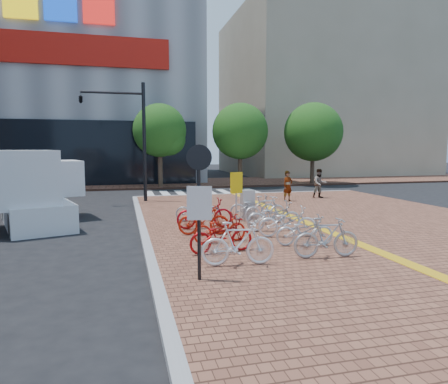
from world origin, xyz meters
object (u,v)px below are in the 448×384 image
object	(u,v)px
pedestrian_a	(288,186)
yellow_sign	(237,187)
traffic_light_pole	(116,120)
bike_3	(204,220)
bike_1	(221,235)
bike_6	(326,238)
notice_sign	(199,196)
box_truck	(35,190)
bike_8	(287,222)
pedestrian_b	(320,183)
bike_10	(265,210)
utility_box	(248,204)
bike_7	(305,231)
bike_0	(238,243)
bike_11	(253,207)
bike_5	(198,210)
bike_9	(274,216)
bike_2	(220,228)

from	to	relation	value
pedestrian_a	yellow_sign	size ratio (longest dim) A/B	0.85
traffic_light_pole	bike_3	bearing A→B (deg)	-72.81
bike_1	bike_6	bearing A→B (deg)	-122.67
notice_sign	box_truck	xyz separation A→B (m)	(-4.75, 8.18, -0.60)
bike_8	pedestrian_b	distance (m)	10.50
bike_10	utility_box	size ratio (longest dim) A/B	1.55
bike_3	utility_box	xyz separation A→B (m)	(2.32, 2.67, 0.07)
bike_1	bike_7	bearing A→B (deg)	-93.88
bike_0	bike_11	size ratio (longest dim) A/B	0.96
bike_3	notice_sign	bearing A→B (deg)	177.64
bike_7	yellow_sign	distance (m)	4.49
utility_box	bike_8	bearing A→B (deg)	-87.38
bike_8	bike_5	bearing A→B (deg)	44.21
bike_5	bike_1	bearing A→B (deg)	-173.45
bike_11	traffic_light_pole	distance (m)	9.24
pedestrian_b	bike_1	bearing A→B (deg)	-126.28
bike_1	bike_8	distance (m)	2.80
bike_7	bike_11	size ratio (longest dim) A/B	0.91
bike_9	pedestrian_b	xyz separation A→B (m)	(5.79, 7.80, 0.32)
bike_7	utility_box	size ratio (longest dim) A/B	1.48
bike_2	bike_6	bearing A→B (deg)	-144.67
bike_1	pedestrian_b	bearing A→B (deg)	-46.51
bike_0	pedestrian_a	xyz separation A→B (m)	(5.81, 10.55, 0.27)
bike_7	bike_11	bearing A→B (deg)	10.19
bike_1	bike_11	size ratio (longest dim) A/B	0.97
utility_box	bike_0	bearing A→B (deg)	-109.63
pedestrian_b	box_truck	distance (m)	14.49
bike_5	utility_box	size ratio (longest dim) A/B	1.51
bike_7	bike_8	size ratio (longest dim) A/B	0.90
bike_7	notice_sign	distance (m)	4.35
bike_9	bike_10	world-z (taller)	bike_10
bike_0	yellow_sign	world-z (taller)	yellow_sign
utility_box	box_truck	size ratio (longest dim) A/B	0.21
bike_5	pedestrian_b	xyz separation A→B (m)	(7.95, 5.43, 0.37)
bike_3	pedestrian_b	distance (m)	11.38
bike_1	bike_2	bearing A→B (deg)	-19.47
utility_box	notice_sign	bearing A→B (deg)	-115.11
bike_2	bike_10	distance (m)	3.40
bike_3	box_truck	xyz separation A→B (m)	(-5.71, 3.85, 0.70)
bike_8	bike_10	distance (m)	2.28
bike_9	utility_box	world-z (taller)	utility_box
bike_7	box_truck	world-z (taller)	box_truck
bike_8	bike_11	xyz separation A→B (m)	(-0.05, 3.23, -0.00)
bike_3	bike_6	xyz separation A→B (m)	(2.48, -3.41, 0.03)
bike_3	bike_5	size ratio (longest dim) A/B	0.97
bike_11	utility_box	bearing A→B (deg)	30.10
bike_5	notice_sign	distance (m)	7.02
bike_8	pedestrian_a	xyz separation A→B (m)	(3.44, 7.98, 0.31)
pedestrian_a	utility_box	bearing A→B (deg)	-146.05
bike_1	bike_6	distance (m)	2.72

